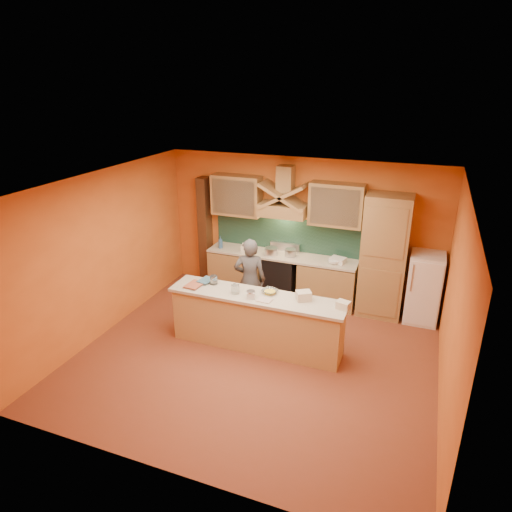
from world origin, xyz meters
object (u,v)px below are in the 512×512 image
at_px(person, 250,280).
at_px(kitchen_scale, 251,295).
at_px(fridge, 424,288).
at_px(mixing_bowl, 270,291).
at_px(stove, 281,276).

relative_size(person, kitchen_scale, 12.33).
bearing_deg(kitchen_scale, fridge, 20.56).
height_order(person, mixing_bowl, person).
distance_m(stove, mixing_bowl, 1.87).
xyz_separation_m(kitchen_scale, mixing_bowl, (0.22, 0.27, -0.02)).
relative_size(stove, mixing_bowl, 3.67).
bearing_deg(kitchen_scale, mixing_bowl, 32.59).
bearing_deg(kitchen_scale, person, 94.71).
height_order(stove, fridge, fridge).
height_order(stove, kitchen_scale, kitchen_scale).
height_order(person, kitchen_scale, person).
xyz_separation_m(person, mixing_bowl, (0.62, -0.67, 0.19)).
distance_m(fridge, mixing_bowl, 2.94).
height_order(fridge, mixing_bowl, fridge).
relative_size(person, mixing_bowl, 6.42).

